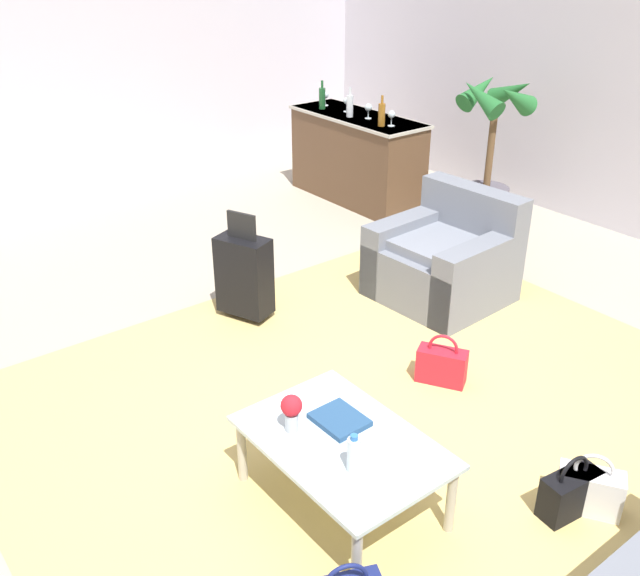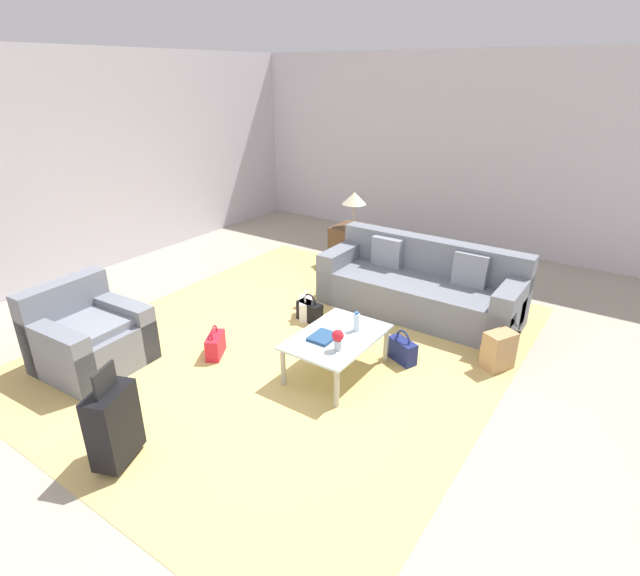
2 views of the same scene
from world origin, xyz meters
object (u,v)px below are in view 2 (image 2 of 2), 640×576
(flower_vase, at_px, (338,338))
(side_table, at_px, (353,245))
(handbag_red, at_px, (215,345))
(handbag_white, at_px, (306,308))
(table_lamp, at_px, (354,199))
(handbag_black, at_px, (310,311))
(water_bottle, at_px, (356,322))
(couch, at_px, (422,288))
(handbag_navy, at_px, (402,350))
(coffee_table_book, at_px, (323,337))
(coffee_table, at_px, (337,340))
(suitcase_black, at_px, (114,424))
(backpack_tan, at_px, (498,351))
(armchair, at_px, (87,339))

(flower_vase, distance_m, side_table, 3.45)
(handbag_red, bearing_deg, flower_vase, -80.25)
(side_table, xyz_separation_m, handbag_white, (-1.99, -0.53, -0.16))
(side_table, bearing_deg, table_lamp, 0.00)
(table_lamp, height_order, handbag_black, table_lamp)
(water_bottle, relative_size, flower_vase, 1.00)
(couch, height_order, handbag_white, couch)
(couch, distance_m, handbag_navy, 1.29)
(coffee_table_book, xyz_separation_m, handbag_red, (-0.34, 1.15, -0.30))
(flower_vase, bearing_deg, coffee_table, 34.29)
(handbag_navy, xyz_separation_m, handbag_red, (-1.02, 1.67, 0.00))
(suitcase_black, height_order, backpack_tan, suitcase_black)
(table_lamp, xyz_separation_m, backpack_tan, (-1.80, -2.79, -0.81))
(armchair, height_order, handbag_navy, armchair)
(armchair, bearing_deg, backpack_tan, -56.29)
(handbag_red, bearing_deg, coffee_table_book, -73.65)
(couch, xyz_separation_m, handbag_red, (-2.25, 1.33, -0.18))
(flower_vase, height_order, handbag_white, flower_vase)
(table_lamp, bearing_deg, coffee_table_book, -154.07)
(suitcase_black, bearing_deg, backpack_tan, -33.53)
(handbag_navy, bearing_deg, couch, 15.73)
(water_bottle, bearing_deg, armchair, 123.53)
(water_bottle, height_order, backpack_tan, water_bottle)
(suitcase_black, bearing_deg, table_lamp, 9.46)
(flower_vase, relative_size, handbag_red, 0.57)
(coffee_table, distance_m, coffee_table_book, 0.16)
(suitcase_black, xyz_separation_m, handbag_white, (2.81, 0.27, -0.23))
(flower_vase, relative_size, side_table, 0.35)
(side_table, distance_m, table_lamp, 0.72)
(water_bottle, xyz_separation_m, backpack_tan, (0.80, -1.19, -0.32))
(handbag_black, distance_m, handbag_red, 1.27)
(side_table, relative_size, table_lamp, 1.08)
(water_bottle, height_order, handbag_navy, water_bottle)
(coffee_table_book, height_order, handbag_black, coffee_table_book)
(handbag_black, bearing_deg, side_table, 17.07)
(handbag_red, distance_m, backpack_tan, 2.91)
(backpack_tan, bearing_deg, handbag_navy, 117.48)
(couch, relative_size, handbag_navy, 6.81)
(couch, height_order, water_bottle, couch)
(side_table, bearing_deg, handbag_red, -175.22)
(couch, bearing_deg, handbag_navy, -164.27)
(armchair, bearing_deg, water_bottle, -56.47)
(armchair, relative_size, coffee_table, 0.94)
(handbag_red, bearing_deg, handbag_navy, -58.59)
(water_bottle, xyz_separation_m, suitcase_black, (-2.20, 0.80, -0.15))
(coffee_table, bearing_deg, handbag_navy, -38.28)
(couch, relative_size, suitcase_black, 2.87)
(side_table, distance_m, suitcase_black, 4.87)
(table_lamp, bearing_deg, suitcase_black, -170.54)
(side_table, xyz_separation_m, table_lamp, (0.00, 0.00, 0.72))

